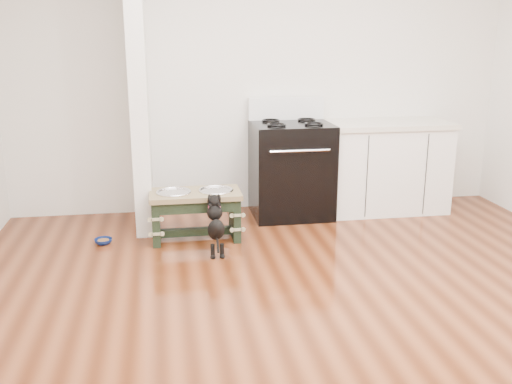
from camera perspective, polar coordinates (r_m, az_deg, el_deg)
The scene contains 8 objects.
ground at distance 3.75m, azimuth 7.07°, elevation -12.35°, with size 5.00×5.00×0.00m, color #461D0C.
room_shell at distance 3.32m, azimuth 8.01°, elevation 13.21°, with size 5.00×5.00×5.00m.
partition_wall at distance 5.29m, azimuth -11.66°, elevation 10.88°, with size 0.15×0.80×2.70m, color silver.
oven_range at distance 5.62m, azimuth 3.53°, elevation 2.41°, with size 0.76×0.69×1.14m.
cabinet_run at distance 5.93m, azimuth 12.77°, elevation 2.50°, with size 1.24×0.64×0.91m.
dog_feeder at distance 4.99m, azimuth -6.07°, elevation -1.36°, with size 0.78×0.42×0.45m.
puppy at distance 4.67m, azimuth -4.07°, elevation -3.08°, with size 0.14×0.40×0.48m.
floor_bowl at distance 5.10m, azimuth -15.02°, elevation -4.79°, with size 0.20×0.20×0.05m.
Camera 1 is at (-0.98, -3.17, 1.74)m, focal length 40.00 mm.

